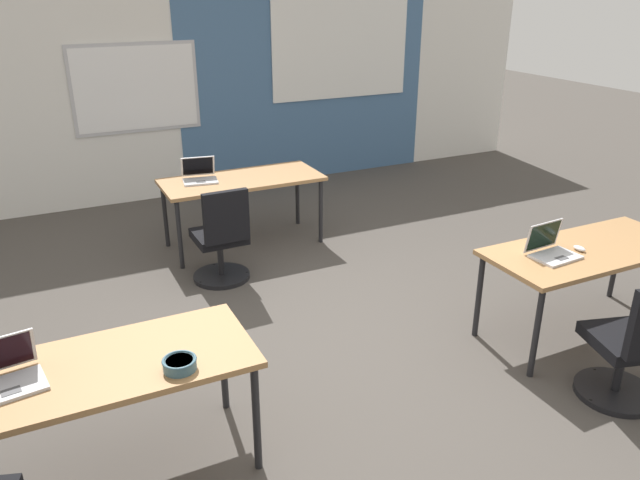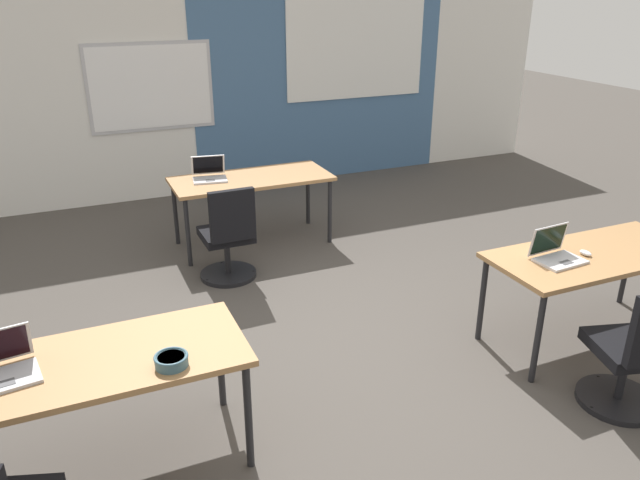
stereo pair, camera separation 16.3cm
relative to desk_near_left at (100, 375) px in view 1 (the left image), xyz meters
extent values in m
plane|color=#47423D|center=(1.75, 0.60, -0.66)|extent=(24.00, 24.00, 0.00)
cube|color=silver|center=(1.75, 4.80, 0.74)|extent=(10.00, 0.20, 2.80)
cube|color=#42668E|center=(3.37, 4.69, 0.74)|extent=(3.51, 0.01, 2.80)
cube|color=#B7B7BC|center=(1.13, 4.69, 0.73)|extent=(1.48, 0.02, 1.04)
cube|color=white|center=(1.13, 4.68, 0.73)|extent=(1.40, 0.02, 0.96)
cube|color=white|center=(3.85, 4.67, 1.20)|extent=(2.00, 0.02, 1.57)
cube|color=#A37547|center=(0.00, 0.00, 0.04)|extent=(1.60, 0.70, 0.04)
cylinder|color=black|center=(0.74, -0.30, -0.32)|extent=(0.04, 0.04, 0.68)
cylinder|color=black|center=(0.74, 0.30, -0.32)|extent=(0.04, 0.04, 0.68)
cube|color=#A37547|center=(3.50, 0.00, 0.04)|extent=(1.60, 0.70, 0.04)
cylinder|color=black|center=(2.76, -0.30, -0.32)|extent=(0.04, 0.04, 0.68)
cylinder|color=black|center=(2.76, 0.30, -0.32)|extent=(0.04, 0.04, 0.68)
cylinder|color=black|center=(4.24, 0.30, -0.32)|extent=(0.04, 0.04, 0.68)
cube|color=#A37547|center=(1.75, 2.80, 0.04)|extent=(1.60, 0.70, 0.04)
cylinder|color=black|center=(1.01, 2.50, -0.32)|extent=(0.04, 0.04, 0.68)
cylinder|color=black|center=(2.49, 2.50, -0.32)|extent=(0.04, 0.04, 0.68)
cylinder|color=black|center=(1.01, 3.10, -0.32)|extent=(0.04, 0.04, 0.68)
cylinder|color=black|center=(2.49, 3.10, -0.32)|extent=(0.04, 0.04, 0.68)
cube|color=silver|center=(1.34, 2.85, 0.07)|extent=(0.36, 0.28, 0.02)
cube|color=#4C4C4F|center=(1.33, 2.80, 0.08)|extent=(0.10, 0.07, 0.00)
cube|color=silver|center=(1.36, 3.00, 0.18)|extent=(0.34, 0.14, 0.21)
cube|color=black|center=(1.36, 2.99, 0.18)|extent=(0.30, 0.12, 0.18)
cylinder|color=black|center=(1.29, 2.13, -0.64)|extent=(0.52, 0.52, 0.04)
cylinder|color=black|center=(1.29, 2.13, -0.45)|extent=(0.06, 0.06, 0.34)
cube|color=black|center=(1.29, 2.13, -0.24)|extent=(0.45, 0.45, 0.08)
cube|color=black|center=(1.29, 1.88, 0.03)|extent=(0.40, 0.07, 0.46)
sphere|color=black|center=(1.28, 2.36, -0.64)|extent=(0.04, 0.04, 0.04)
sphere|color=black|center=(1.51, 2.06, -0.64)|extent=(0.04, 0.04, 0.04)
sphere|color=black|center=(1.06, 2.05, -0.64)|extent=(0.04, 0.04, 0.04)
cube|color=silver|center=(3.14, -0.03, 0.07)|extent=(0.35, 0.26, 0.02)
cube|color=#4C4C4F|center=(3.14, -0.08, 0.08)|extent=(0.09, 0.07, 0.00)
cube|color=silver|center=(3.13, 0.11, 0.19)|extent=(0.33, 0.07, 0.22)
cube|color=black|center=(3.13, 0.10, 0.19)|extent=(0.30, 0.06, 0.19)
ellipsoid|color=silver|center=(3.39, -0.01, 0.08)|extent=(0.06, 0.10, 0.03)
cylinder|color=black|center=(3.12, -0.71, -0.64)|extent=(0.52, 0.52, 0.04)
cylinder|color=black|center=(3.12, -0.71, -0.45)|extent=(0.06, 0.06, 0.34)
cube|color=black|center=(3.12, -0.71, -0.24)|extent=(0.54, 0.54, 0.08)
sphere|color=black|center=(3.18, -0.48, -0.64)|extent=(0.04, 0.04, 0.04)
sphere|color=black|center=(2.88, -0.72, -0.64)|extent=(0.04, 0.04, 0.04)
cube|color=#B7B7BC|center=(-0.42, -0.02, 0.07)|extent=(0.36, 0.28, 0.02)
cube|color=#4C4C4F|center=(-0.41, -0.07, 0.08)|extent=(0.10, 0.07, 0.00)
cube|color=#B7B7BC|center=(-0.44, 0.12, 0.18)|extent=(0.34, 0.11, 0.21)
cube|color=black|center=(-0.44, 0.11, 0.19)|extent=(0.30, 0.10, 0.19)
cylinder|color=#3D6070|center=(0.37, -0.22, 0.09)|extent=(0.17, 0.17, 0.05)
torus|color=#3D6070|center=(0.37, -0.22, 0.11)|extent=(0.18, 0.18, 0.02)
cylinder|color=gold|center=(0.37, -0.22, 0.11)|extent=(0.14, 0.14, 0.01)
camera|label=1|loc=(-0.14, -2.91, 1.89)|focal=34.62mm
camera|label=2|loc=(0.01, -2.98, 1.89)|focal=34.62mm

